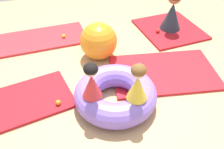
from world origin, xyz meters
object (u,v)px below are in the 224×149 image
object	(u,v)px
inflatable_cushion	(115,94)
exercise_ball_large	(99,41)
child_in_yellow	(138,83)
play_ball_blue	(140,65)
play_ball_orange	(58,102)
child_in_red	(92,81)
play_ball_red	(158,31)
play_ball_yellow	(64,36)
adult_seated	(173,10)

from	to	relation	value
inflatable_cushion	exercise_ball_large	xyz separation A→B (m)	(-0.00, 1.15, 0.14)
exercise_ball_large	inflatable_cushion	bearing A→B (deg)	-89.86
inflatable_cushion	child_in_yellow	xyz separation A→B (m)	(0.19, -0.29, 0.41)
inflatable_cushion	play_ball_blue	bearing A→B (deg)	49.11
child_in_yellow	play_ball_orange	world-z (taller)	child_in_yellow
child_in_red	play_ball_orange	xyz separation A→B (m)	(-0.44, 0.24, -0.50)
child_in_yellow	play_ball_orange	distance (m)	1.16
inflatable_cushion	play_ball_orange	xyz separation A→B (m)	(-0.77, 0.12, -0.09)
child_in_yellow	exercise_ball_large	distance (m)	1.47
child_in_red	play_ball_red	xyz separation A→B (m)	(1.58, 1.74, -0.49)
play_ball_orange	play_ball_blue	bearing A→B (deg)	22.17
play_ball_yellow	adult_seated	bearing A→B (deg)	-3.68
adult_seated	play_ball_yellow	xyz separation A→B (m)	(-2.09, 0.13, -0.35)
inflatable_cushion	play_ball_yellow	bearing A→B (deg)	106.33
inflatable_cushion	play_ball_yellow	world-z (taller)	inflatable_cushion
child_in_red	play_ball_red	size ratio (longest dim) A/B	6.08
play_ball_orange	inflatable_cushion	bearing A→B (deg)	-8.56
adult_seated	play_ball_orange	bearing A→B (deg)	-40.44
inflatable_cushion	play_ball_red	distance (m)	2.05
child_in_red	adult_seated	xyz separation A→B (m)	(1.87, 1.84, -0.15)
child_in_yellow	play_ball_red	size ratio (longest dim) A/B	6.31
child_in_yellow	exercise_ball_large	bearing A→B (deg)	-119.69
adult_seated	child_in_red	bearing A→B (deg)	-30.65
child_in_red	play_ball_yellow	bearing A→B (deg)	33.49
inflatable_cushion	child_in_red	world-z (taller)	child_in_red
exercise_ball_large	play_ball_yellow	bearing A→B (deg)	127.47
child_in_red	play_ball_yellow	size ratio (longest dim) A/B	6.95
exercise_ball_large	play_ball_blue	bearing A→B (deg)	-39.88
inflatable_cushion	child_in_red	distance (m)	0.53
child_in_yellow	exercise_ball_large	xyz separation A→B (m)	(-0.20, 1.44, -0.27)
child_in_red	exercise_ball_large	world-z (taller)	child_in_red
child_in_red	child_in_yellow	xyz separation A→B (m)	(0.52, -0.17, 0.01)
play_ball_yellow	play_ball_orange	world-z (taller)	play_ball_orange
adult_seated	play_ball_yellow	world-z (taller)	adult_seated
child_in_yellow	play_ball_blue	distance (m)	1.15
child_in_yellow	adult_seated	bearing A→B (deg)	-161.51
inflatable_cushion	exercise_ball_large	distance (m)	1.16
play_ball_yellow	play_ball_red	distance (m)	1.81
play_ball_blue	exercise_ball_large	distance (m)	0.79
play_ball_blue	play_ball_orange	world-z (taller)	play_ball_orange
inflatable_cushion	play_ball_yellow	xyz separation A→B (m)	(-0.54, 1.85, -0.09)
adult_seated	play_ball_red	xyz separation A→B (m)	(-0.29, -0.10, -0.34)
play_ball_yellow	play_ball_orange	distance (m)	1.75
inflatable_cushion	exercise_ball_large	bearing A→B (deg)	90.14
child_in_red	play_ball_blue	size ratio (longest dim) A/B	7.72
play_ball_blue	play_ball_yellow	bearing A→B (deg)	133.28
play_ball_red	play_ball_orange	xyz separation A→B (m)	(-2.02, -1.50, -0.00)
adult_seated	play_ball_blue	world-z (taller)	adult_seated
play_ball_blue	exercise_ball_large	world-z (taller)	exercise_ball_large
child_in_red	play_ball_blue	xyz separation A→B (m)	(0.90, 0.78, -0.50)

